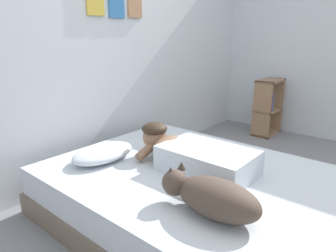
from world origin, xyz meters
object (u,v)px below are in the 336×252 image
(person_lying, at_px, (191,153))
(cell_phone, at_px, (225,207))
(pillow, at_px, (103,153))
(dog, at_px, (212,196))
(bed, at_px, (191,195))
(bookshelf, at_px, (267,107))
(coffee_cup, at_px, (175,145))

(person_lying, height_order, cell_phone, person_lying)
(pillow, bearing_deg, dog, -95.12)
(bed, height_order, dog, dog)
(bed, relative_size, bookshelf, 2.71)
(coffee_cup, relative_size, bookshelf, 0.17)
(dog, bearing_deg, bed, 46.96)
(dog, height_order, coffee_cup, dog)
(bed, bearing_deg, person_lying, 38.85)
(bookshelf, bearing_deg, cell_phone, -162.28)
(bed, bearing_deg, cell_phone, -122.70)
(pillow, xyz_separation_m, bookshelf, (2.55, -0.26, -0.05))
(bed, distance_m, coffee_cup, 0.49)
(pillow, height_order, cell_phone, pillow)
(coffee_cup, relative_size, cell_phone, 0.89)
(cell_phone, height_order, bookshelf, bookshelf)
(person_lying, distance_m, dog, 0.61)
(person_lying, xyz_separation_m, coffee_cup, (0.20, 0.31, -0.07))
(dog, distance_m, bookshelf, 2.76)
(cell_phone, xyz_separation_m, bookshelf, (2.55, 0.81, 0.00))
(cell_phone, bearing_deg, bed, 57.30)
(person_lying, xyz_separation_m, cell_phone, (-0.33, -0.47, -0.10))
(person_lying, xyz_separation_m, bookshelf, (2.22, 0.34, -0.10))
(pillow, relative_size, cell_phone, 3.71)
(bed, distance_m, dog, 0.62)
(pillow, xyz_separation_m, coffee_cup, (0.52, -0.29, -0.02))
(bed, xyz_separation_m, bookshelf, (2.27, 0.39, 0.20))
(dog, height_order, bookshelf, bookshelf)
(person_lying, relative_size, dog, 1.60)
(cell_phone, distance_m, bookshelf, 2.68)
(dog, xyz_separation_m, bookshelf, (2.64, 0.78, -0.10))
(pillow, height_order, bookshelf, bookshelf)
(person_lying, height_order, bookshelf, bookshelf)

